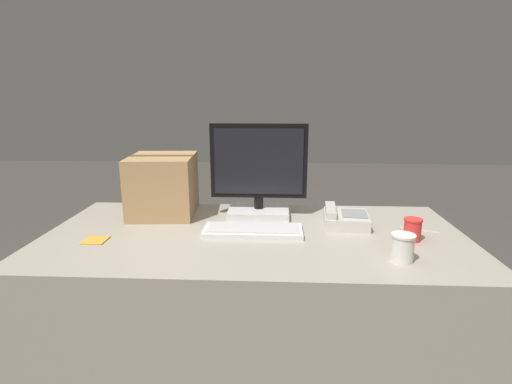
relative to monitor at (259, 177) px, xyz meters
name	(u,v)px	position (x,y,z in m)	size (l,w,h in m)	color
ground_plane	(255,380)	(-0.01, -0.26, -0.94)	(12.00, 12.00, 0.00)	#47423D
office_desk	(255,310)	(-0.01, -0.26, -0.56)	(1.80, 0.90, 0.74)	#A89E8E
monitor	(259,177)	(0.00, 0.00, 0.00)	(0.46, 0.22, 0.45)	white
keyboard	(253,230)	(-0.01, -0.26, -0.18)	(0.43, 0.17, 0.03)	silver
desk_phone	(345,218)	(0.40, -0.13, -0.16)	(0.22, 0.23, 0.08)	beige
paper_cup_left	(402,248)	(0.54, -0.53, -0.14)	(0.09, 0.09, 0.10)	white
paper_cup_right	(412,230)	(0.64, -0.31, -0.15)	(0.07, 0.07, 0.09)	red
spoon	(412,229)	(0.69, -0.18, -0.19)	(0.16, 0.08, 0.00)	silver
cardboard_box	(163,185)	(-0.47, 0.00, -0.05)	(0.32, 0.36, 0.29)	tan
sticky_note_pad	(95,240)	(-0.65, -0.39, -0.19)	(0.09, 0.09, 0.01)	gold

